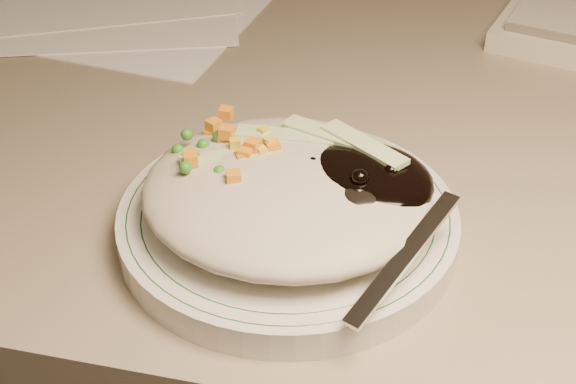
# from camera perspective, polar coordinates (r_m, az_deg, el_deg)

# --- Properties ---
(desk) EXTENTS (1.40, 0.70, 0.74)m
(desk) POSITION_cam_1_polar(r_m,az_deg,el_deg) (0.84, 8.52, -5.43)
(desk) COLOR gray
(desk) RESTS_ON ground
(plate) EXTENTS (0.23, 0.23, 0.02)m
(plate) POSITION_cam_1_polar(r_m,az_deg,el_deg) (0.55, 0.00, -2.19)
(plate) COLOR silver
(plate) RESTS_ON desk
(plate_rim) EXTENTS (0.22, 0.22, 0.00)m
(plate_rim) POSITION_cam_1_polar(r_m,az_deg,el_deg) (0.54, -0.00, -1.36)
(plate_rim) COLOR #144723
(plate_rim) RESTS_ON plate
(meal) EXTENTS (0.21, 0.19, 0.05)m
(meal) POSITION_cam_1_polar(r_m,az_deg,el_deg) (0.53, 0.44, 0.38)
(meal) COLOR #B1A68F
(meal) RESTS_ON plate
(papers) EXTENTS (0.38, 0.36, 0.00)m
(papers) POSITION_cam_1_polar(r_m,az_deg,el_deg) (0.92, -13.37, 12.86)
(papers) COLOR white
(papers) RESTS_ON desk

